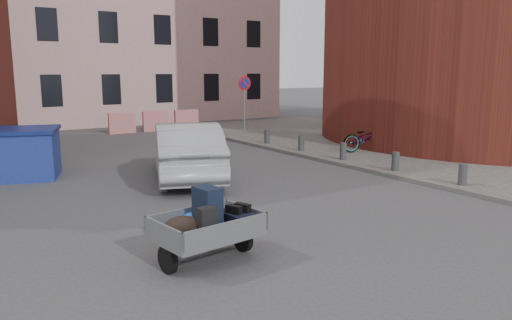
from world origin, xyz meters
TOP-DOWN VIEW (x-y plane):
  - ground at (0.00, 0.00)m, footprint 120.00×120.00m
  - sidewalk at (10.00, 4.00)m, footprint 9.00×24.00m
  - building_pink at (6.00, 22.00)m, footprint 16.00×8.00m
  - no_parking_sign at (6.00, 9.48)m, footprint 0.60×0.09m
  - bollards at (6.00, 3.40)m, footprint 0.22×9.02m
  - barriers at (4.20, 15.00)m, footprint 4.70×0.18m
  - trailer at (-1.75, -1.77)m, footprint 1.72×1.89m
  - silver_car at (0.71, 4.07)m, footprint 3.27×5.10m
  - bicycle at (7.84, 4.15)m, footprint 2.02×1.08m

SIDE VIEW (x-z plane):
  - ground at x=0.00m, z-range 0.00..0.00m
  - sidewalk at x=10.00m, z-range 0.00..0.12m
  - bollards at x=6.00m, z-range 0.12..0.67m
  - barriers at x=4.20m, z-range 0.00..1.00m
  - trailer at x=-1.75m, z-range 0.01..1.21m
  - bicycle at x=7.84m, z-range 0.12..1.13m
  - silver_car at x=0.71m, z-range 0.00..1.59m
  - no_parking_sign at x=6.00m, z-range 0.69..3.34m
  - building_pink at x=6.00m, z-range 0.00..14.00m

